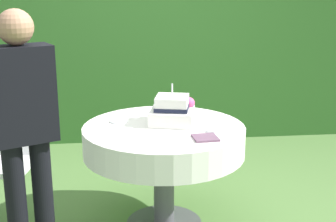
{
  "coord_description": "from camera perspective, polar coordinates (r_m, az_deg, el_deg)",
  "views": [
    {
      "loc": [
        -0.31,
        -3.1,
        1.72
      ],
      "look_at": [
        0.03,
        0.04,
        0.86
      ],
      "focal_mm": 49.78,
      "sensor_mm": 36.0,
      "label": 1
    }
  ],
  "objects": [
    {
      "name": "serving_plate_far",
      "position": [
        3.63,
        2.78,
        -0.01
      ],
      "size": [
        0.11,
        0.11,
        0.01
      ],
      "primitive_type": "cylinder",
      "color": "white",
      "rests_on": "cake_table"
    },
    {
      "name": "garden_chair",
      "position": [
        3.6,
        -19.17,
        -4.8
      ],
      "size": [
        0.46,
        0.46,
        0.89
      ],
      "color": "white",
      "rests_on": "ground_plane"
    },
    {
      "name": "wedding_cake",
      "position": [
        3.31,
        0.58,
        0.01
      ],
      "size": [
        0.36,
        0.36,
        0.29
      ],
      "color": "white",
      "rests_on": "cake_table"
    },
    {
      "name": "serving_plate_right",
      "position": [
        3.18,
        5.58,
        -2.29
      ],
      "size": [
        0.13,
        0.13,
        0.01
      ],
      "primitive_type": "cylinder",
      "color": "white",
      "rests_on": "cake_table"
    },
    {
      "name": "serving_plate_near",
      "position": [
        3.64,
        -0.79,
        0.07
      ],
      "size": [
        0.11,
        0.11,
        0.01
      ],
      "primitive_type": "cylinder",
      "color": "white",
      "rests_on": "cake_table"
    },
    {
      "name": "cake_table",
      "position": [
        3.29,
        -0.51,
        -3.83
      ],
      "size": [
        1.14,
        1.14,
        0.76
      ],
      "color": "#4C4C51",
      "rests_on": "ground_plane"
    },
    {
      "name": "standing_person",
      "position": [
        2.79,
        -17.24,
        -1.97
      ],
      "size": [
        0.41,
        0.33,
        1.6
      ],
      "color": "black",
      "rests_on": "ground_plane"
    },
    {
      "name": "foliage_hedge",
      "position": [
        5.29,
        -2.87,
        9.67
      ],
      "size": [
        5.9,
        0.45,
        2.42
      ],
      "primitive_type": "cube",
      "color": "#336628",
      "rests_on": "ground_plane"
    },
    {
      "name": "serving_plate_left",
      "position": [
        3.37,
        -6.05,
        -1.25
      ],
      "size": [
        0.13,
        0.13,
        0.01
      ],
      "primitive_type": "cylinder",
      "color": "white",
      "rests_on": "cake_table"
    },
    {
      "name": "napkin_stack",
      "position": [
        3.0,
        4.59,
        -3.28
      ],
      "size": [
        0.17,
        0.17,
        0.01
      ],
      "primitive_type": "cube",
      "rotation": [
        0.0,
        0.0,
        0.09
      ],
      "color": "#6B4C60",
      "rests_on": "cake_table"
    }
  ]
}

